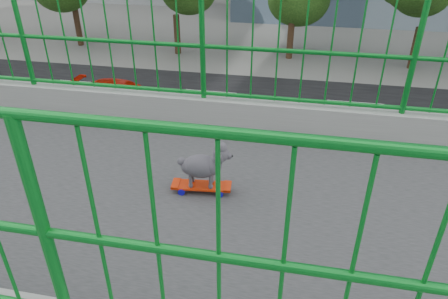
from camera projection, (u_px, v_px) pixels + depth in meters
name	position (u px, v px, depth m)	size (l,w,h in m)	color
road	(182.00, 142.00, 18.56)	(18.00, 90.00, 0.02)	black
skateboard	(202.00, 186.00, 3.40)	(0.19, 0.50, 0.07)	red
poodle	(204.00, 164.00, 3.29)	(0.21, 0.45, 0.37)	#343136
car_3	(122.00, 97.00, 21.03)	(2.18, 5.37, 1.56)	#B41607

